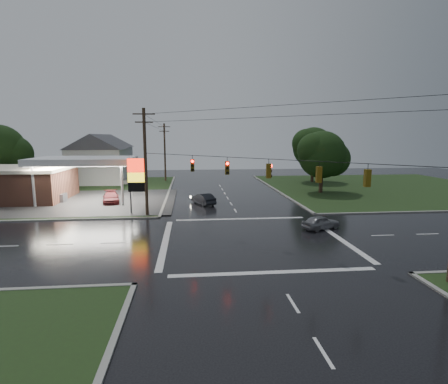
{
  "coord_description": "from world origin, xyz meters",
  "views": [
    {
      "loc": [
        -4.98,
        -26.82,
        8.18
      ],
      "look_at": [
        -1.82,
        5.5,
        3.0
      ],
      "focal_mm": 28.0,
      "sensor_mm": 36.0,
      "label": 1
    }
  ],
  "objects": [
    {
      "name": "traffic_signals",
      "position": [
        0.02,
        -0.02,
        6.48
      ],
      "size": [
        26.87,
        26.87,
        1.47
      ],
      "color": "black",
      "rests_on": "ground"
    },
    {
      "name": "car_crossing",
      "position": [
        6.58,
        2.51,
        0.61
      ],
      "size": [
        3.86,
        2.66,
        1.22
      ],
      "primitive_type": "imported",
      "rotation": [
        0.0,
        0.0,
        1.95
      ],
      "color": "gray",
      "rests_on": "ground"
    },
    {
      "name": "car_north",
      "position": [
        -3.43,
        15.01,
        0.68
      ],
      "size": [
        3.05,
        4.37,
        1.36
      ],
      "primitive_type": "imported",
      "rotation": [
        0.0,
        0.0,
        3.57
      ],
      "color": "black",
      "rests_on": "ground"
    },
    {
      "name": "pylon_sign",
      "position": [
        -10.5,
        10.5,
        4.01
      ],
      "size": [
        2.0,
        0.35,
        6.0
      ],
      "color": "#59595E",
      "rests_on": "ground"
    },
    {
      "name": "tree_ne_far",
      "position": [
        17.15,
        33.99,
        6.18
      ],
      "size": [
        8.46,
        7.2,
        9.8
      ],
      "color": "black",
      "rests_on": "ground"
    },
    {
      "name": "tree_ne_near",
      "position": [
        14.14,
        21.99,
        5.56
      ],
      "size": [
        7.99,
        6.8,
        8.98
      ],
      "color": "black",
      "rests_on": "ground"
    },
    {
      "name": "house_near",
      "position": [
        -20.95,
        36.0,
        4.41
      ],
      "size": [
        11.05,
        8.48,
        8.6
      ],
      "color": "silver",
      "rests_on": "ground"
    },
    {
      "name": "car_pump",
      "position": [
        -14.81,
        17.04,
        0.69
      ],
      "size": [
        2.87,
        5.02,
        1.37
      ],
      "primitive_type": "imported",
      "rotation": [
        0.0,
        0.0,
        0.21
      ],
      "color": "#4C1113",
      "rests_on": "ground"
    },
    {
      "name": "tree_nw_behind",
      "position": [
        -33.84,
        29.99,
        6.18
      ],
      "size": [
        8.93,
        7.6,
        10.0
      ],
      "color": "black",
      "rests_on": "ground"
    },
    {
      "name": "grass_ne",
      "position": [
        26.0,
        26.0,
        0.04
      ],
      "size": [
        36.0,
        36.0,
        0.08
      ],
      "primitive_type": "cube",
      "color": "#203216",
      "rests_on": "ground"
    },
    {
      "name": "utility_pole_nw",
      "position": [
        -9.5,
        9.5,
        5.72
      ],
      "size": [
        2.2,
        0.32,
        11.0
      ],
      "color": "#382619",
      "rests_on": "ground"
    },
    {
      "name": "ground",
      "position": [
        0.0,
        0.0,
        0.0
      ],
      "size": [
        120.0,
        120.0,
        0.0
      ],
      "primitive_type": "plane",
      "color": "black",
      "rests_on": "ground"
    },
    {
      "name": "house_far",
      "position": [
        -21.95,
        48.0,
        4.41
      ],
      "size": [
        11.05,
        8.48,
        8.6
      ],
      "color": "silver",
      "rests_on": "ground"
    },
    {
      "name": "grass_nw",
      "position": [
        -26.0,
        26.0,
        0.04
      ],
      "size": [
        36.0,
        36.0,
        0.08
      ],
      "primitive_type": "cube",
      "color": "#203216",
      "rests_on": "ground"
    },
    {
      "name": "gas_station",
      "position": [
        -25.68,
        19.7,
        2.55
      ],
      "size": [
        26.2,
        18.0,
        5.6
      ],
      "color": "#2D2D2D",
      "rests_on": "ground"
    },
    {
      "name": "utility_pole_n",
      "position": [
        -9.5,
        38.0,
        5.47
      ],
      "size": [
        2.2,
        0.32,
        10.5
      ],
      "color": "#382619",
      "rests_on": "ground"
    }
  ]
}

